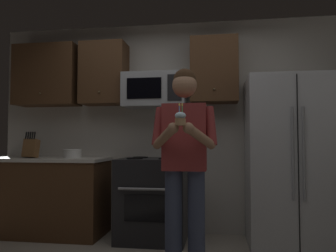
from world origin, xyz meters
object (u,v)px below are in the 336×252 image
(knife_block, at_px, (31,148))
(person, at_px, (185,155))
(microwave, at_px, (155,91))
(cupcake, at_px, (180,118))
(oven_range, at_px, (153,199))
(refrigerator, at_px, (290,161))
(bowl_large_white, at_px, (72,153))

(knife_block, bearing_deg, person, -22.97)
(microwave, distance_m, cupcake, 1.44)
(oven_range, relative_size, microwave, 1.26)
(refrigerator, xyz_separation_m, person, (-1.05, -0.81, 0.10))
(knife_block, xyz_separation_m, bowl_large_white, (0.50, 0.05, -0.06))
(microwave, xyz_separation_m, refrigerator, (1.50, -0.16, -0.82))
(knife_block, bearing_deg, refrigerator, -0.18)
(bowl_large_white, height_order, person, person)
(oven_range, distance_m, cupcake, 1.51)
(knife_block, height_order, bowl_large_white, knife_block)
(oven_range, distance_m, microwave, 1.26)
(bowl_large_white, relative_size, person, 0.12)
(refrigerator, relative_size, bowl_large_white, 8.19)
(knife_block, bearing_deg, bowl_large_white, 5.93)
(knife_block, xyz_separation_m, cupcake, (1.94, -1.15, 0.26))
(knife_block, distance_m, person, 2.10)
(knife_block, distance_m, bowl_large_white, 0.51)
(refrigerator, bearing_deg, microwave, 173.97)
(microwave, height_order, cupcake, microwave)
(oven_range, distance_m, knife_block, 1.60)
(microwave, relative_size, person, 0.42)
(microwave, distance_m, bowl_large_white, 1.24)
(microwave, xyz_separation_m, cupcake, (0.45, -1.30, -0.43))
(oven_range, distance_m, bowl_large_white, 1.11)
(knife_block, bearing_deg, oven_range, 1.14)
(refrigerator, distance_m, person, 1.33)
(refrigerator, height_order, person, refrigerator)
(cupcake, bearing_deg, person, 90.00)
(oven_range, relative_size, knife_block, 2.91)
(refrigerator, bearing_deg, knife_block, 179.82)
(refrigerator, bearing_deg, person, -142.40)
(person, bearing_deg, microwave, 114.70)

